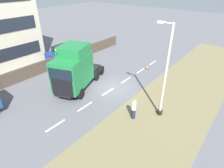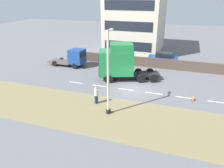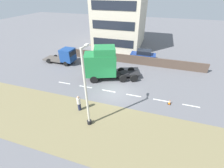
{
  "view_description": "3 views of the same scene",
  "coord_description": "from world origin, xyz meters",
  "px_view_note": "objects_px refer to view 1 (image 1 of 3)",
  "views": [
    {
      "loc": [
        -10.35,
        13.21,
        9.96
      ],
      "look_at": [
        -1.1,
        1.62,
        1.6
      ],
      "focal_mm": 30.0,
      "sensor_mm": 36.0,
      "label": 1
    },
    {
      "loc": [
        -22.03,
        -5.04,
        10.14
      ],
      "look_at": [
        -2.64,
        1.64,
        1.61
      ],
      "focal_mm": 35.0,
      "sensor_mm": 36.0,
      "label": 2
    },
    {
      "loc": [
        -14.63,
        -4.08,
        10.96
      ],
      "look_at": [
        -1.98,
        -0.16,
        2.46
      ],
      "focal_mm": 24.0,
      "sensor_mm": 36.0,
      "label": 3
    }
  ],
  "objects_px": {
    "parked_car": "(62,52)",
    "lamp_post": "(164,79)",
    "pedestrian": "(134,109)",
    "traffic_cone_lead": "(147,67)",
    "lorry_cab": "(74,69)"
  },
  "relations": [
    {
      "from": "parked_car",
      "to": "lamp_post",
      "type": "relative_size",
      "value": 0.58
    },
    {
      "from": "parked_car",
      "to": "pedestrian",
      "type": "distance_m",
      "value": 15.71
    },
    {
      "from": "lamp_post",
      "to": "pedestrian",
      "type": "relative_size",
      "value": 4.18
    },
    {
      "from": "traffic_cone_lead",
      "to": "parked_car",
      "type": "bearing_deg",
      "value": 21.63
    },
    {
      "from": "lamp_post",
      "to": "traffic_cone_lead",
      "type": "relative_size",
      "value": 12.94
    },
    {
      "from": "lorry_cab",
      "to": "pedestrian",
      "type": "distance_m",
      "value": 7.1
    },
    {
      "from": "pedestrian",
      "to": "traffic_cone_lead",
      "type": "distance_m",
      "value": 9.92
    },
    {
      "from": "traffic_cone_lead",
      "to": "lamp_post",
      "type": "bearing_deg",
      "value": 125.57
    },
    {
      "from": "lorry_cab",
      "to": "traffic_cone_lead",
      "type": "distance_m",
      "value": 9.78
    },
    {
      "from": "lamp_post",
      "to": "parked_car",
      "type": "bearing_deg",
      "value": -10.05
    },
    {
      "from": "parked_car",
      "to": "lamp_post",
      "type": "distance_m",
      "value": 16.84
    },
    {
      "from": "lorry_cab",
      "to": "lamp_post",
      "type": "distance_m",
      "value": 8.6
    },
    {
      "from": "parked_car",
      "to": "pedestrian",
      "type": "height_order",
      "value": "parked_car"
    },
    {
      "from": "lorry_cab",
      "to": "lamp_post",
      "type": "xyz_separation_m",
      "value": [
        -8.37,
        -1.7,
        1.04
      ]
    },
    {
      "from": "traffic_cone_lead",
      "to": "pedestrian",
      "type": "bearing_deg",
      "value": 112.72
    }
  ]
}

